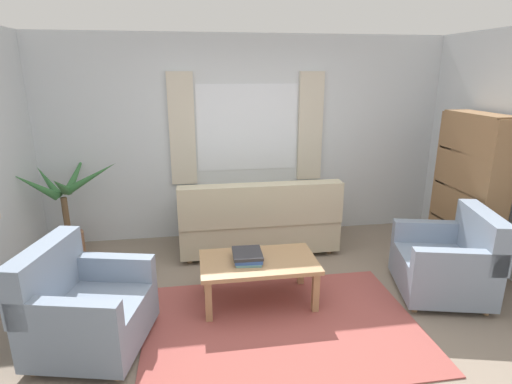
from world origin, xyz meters
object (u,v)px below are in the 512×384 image
object	(u,v)px
couch	(258,222)
armchair_right	(449,262)
book_stack_on_table	(248,256)
potted_plant	(68,214)
armchair_left	(84,308)
coffee_table	(258,265)
bookshelf	(467,187)

from	to	relation	value
couch	armchair_right	xyz separation A→B (m)	(1.68, -1.34, -0.01)
couch	armchair_right	world-z (taller)	couch
armchair_right	book_stack_on_table	size ratio (longest dim) A/B	2.95
potted_plant	armchair_right	bearing A→B (deg)	-20.89
armchair_right	armchair_left	bearing A→B (deg)	-71.18
armchair_right	potted_plant	world-z (taller)	potted_plant
armchair_left	coffee_table	distance (m)	1.55
armchair_left	book_stack_on_table	xyz separation A→B (m)	(1.38, 0.46, 0.13)
book_stack_on_table	potted_plant	xyz separation A→B (m)	(-1.96, 1.32, 0.06)
couch	coffee_table	size ratio (longest dim) A/B	1.73
armchair_left	potted_plant	bearing A→B (deg)	31.11
armchair_right	bookshelf	distance (m)	1.09
bookshelf	armchair_left	bearing A→B (deg)	104.16
coffee_table	book_stack_on_table	bearing A→B (deg)	173.02
book_stack_on_table	bookshelf	size ratio (longest dim) A/B	0.20
book_stack_on_table	potted_plant	size ratio (longest dim) A/B	0.27
coffee_table	potted_plant	distance (m)	2.46
book_stack_on_table	coffee_table	bearing A→B (deg)	-6.98
armchair_left	armchair_right	world-z (taller)	same
armchair_left	bookshelf	bearing A→B (deg)	-62.64
armchair_right	coffee_table	size ratio (longest dim) A/B	0.92
armchair_left	bookshelf	xyz separation A→B (m)	(3.97, 1.00, 0.54)
bookshelf	armchair_right	bearing A→B (deg)	139.03
couch	armchair_right	size ratio (longest dim) A/B	1.88
armchair_left	potted_plant	world-z (taller)	potted_plant
coffee_table	couch	bearing A→B (deg)	81.01
armchair_right	coffee_table	bearing A→B (deg)	-81.07
couch	armchair_left	size ratio (longest dim) A/B	1.89
couch	bookshelf	world-z (taller)	bookshelf
couch	book_stack_on_table	bearing A→B (deg)	76.20
couch	coffee_table	world-z (taller)	couch
potted_plant	coffee_table	bearing A→B (deg)	-33.01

